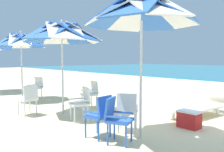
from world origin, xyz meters
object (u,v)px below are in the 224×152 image
(plastic_chair_4, at_px, (82,102))
(beach_umbrella_2, at_px, (21,41))
(sun_lounger_1, at_px, (201,106))
(plastic_chair_0, at_px, (127,110))
(plastic_chair_3, at_px, (91,93))
(plastic_chair_6, at_px, (36,86))
(cooler_box, at_px, (189,119))
(beach_umbrella_1, at_px, (62,34))
(plastic_chair_2, at_px, (100,114))
(beach_umbrella_0, at_px, (141,13))
(plastic_chair_5, at_px, (28,98))
(plastic_chair_1, at_px, (116,117))

(plastic_chair_4, bearing_deg, beach_umbrella_2, 179.65)
(beach_umbrella_2, relative_size, sun_lounger_1, 1.20)
(plastic_chair_0, relative_size, beach_umbrella_2, 0.33)
(plastic_chair_3, bearing_deg, plastic_chair_4, -45.51)
(plastic_chair_6, distance_m, cooler_box, 6.15)
(beach_umbrella_1, bearing_deg, plastic_chair_2, -12.40)
(beach_umbrella_0, distance_m, plastic_chair_5, 3.98)
(plastic_chair_2, bearing_deg, beach_umbrella_1, 167.60)
(cooler_box, bearing_deg, plastic_chair_6, -170.98)
(beach_umbrella_0, bearing_deg, plastic_chair_5, -164.31)
(plastic_chair_5, xyz_separation_m, plastic_chair_6, (-2.44, 1.32, 0.00))
(beach_umbrella_1, relative_size, plastic_chair_5, 3.11)
(plastic_chair_1, xyz_separation_m, plastic_chair_2, (-0.42, -0.05, 0.00))
(plastic_chair_2, xyz_separation_m, plastic_chair_5, (-2.79, -0.32, 0.00))
(plastic_chair_2, bearing_deg, plastic_chair_6, 169.11)
(plastic_chair_0, bearing_deg, plastic_chair_4, -171.91)
(cooler_box, bearing_deg, plastic_chair_0, -119.38)
(beach_umbrella_0, relative_size, plastic_chair_3, 3.34)
(plastic_chair_2, xyz_separation_m, plastic_chair_4, (-1.33, 0.47, 0.00))
(beach_umbrella_1, bearing_deg, plastic_chair_1, -9.60)
(plastic_chair_2, bearing_deg, plastic_chair_1, 6.49)
(plastic_chair_6, bearing_deg, beach_umbrella_2, -102.15)
(beach_umbrella_1, distance_m, cooler_box, 4.08)
(beach_umbrella_1, height_order, sun_lounger_1, beach_umbrella_1)
(plastic_chair_5, distance_m, cooler_box, 4.30)
(plastic_chair_1, bearing_deg, plastic_chair_2, -173.51)
(plastic_chair_2, bearing_deg, sun_lounger_1, 81.41)
(plastic_chair_2, relative_size, plastic_chair_6, 1.00)
(plastic_chair_0, height_order, cooler_box, plastic_chair_0)
(plastic_chair_2, relative_size, beach_umbrella_2, 0.33)
(plastic_chair_4, height_order, plastic_chair_5, same)
(beach_umbrella_1, bearing_deg, plastic_chair_4, -2.78)
(plastic_chair_0, bearing_deg, plastic_chair_2, -98.40)
(beach_umbrella_0, distance_m, beach_umbrella_1, 2.88)
(plastic_chair_4, distance_m, sun_lounger_1, 3.27)
(beach_umbrella_0, distance_m, plastic_chair_2, 2.15)
(plastic_chair_5, xyz_separation_m, sun_lounger_1, (3.28, 3.50, -0.22))
(plastic_chair_2, relative_size, cooler_box, 1.73)
(plastic_chair_3, distance_m, plastic_chair_5, 1.96)
(beach_umbrella_1, xyz_separation_m, plastic_chair_6, (-2.89, 0.49, -1.81))
(plastic_chair_3, height_order, sun_lounger_1, plastic_chair_3)
(beach_umbrella_0, relative_size, beach_umbrella_2, 1.09)
(plastic_chair_3, bearing_deg, beach_umbrella_0, -18.46)
(plastic_chair_4, bearing_deg, sun_lounger_1, 56.39)
(plastic_chair_0, distance_m, beach_umbrella_1, 3.04)
(plastic_chair_2, distance_m, beach_umbrella_2, 5.64)
(plastic_chair_5, xyz_separation_m, beach_umbrella_2, (-2.55, 0.81, 1.75))
(plastic_chair_3, relative_size, sun_lounger_1, 0.39)
(beach_umbrella_0, relative_size, plastic_chair_6, 3.34)
(plastic_chair_5, height_order, beach_umbrella_2, beach_umbrella_2)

